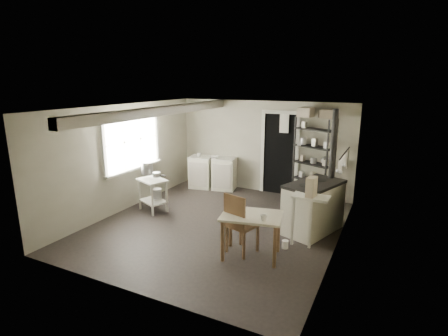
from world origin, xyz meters
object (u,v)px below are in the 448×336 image
at_px(stove, 313,209).
at_px(chair, 242,225).
at_px(shelf_rack, 313,162).
at_px(base_cabinets, 213,171).
at_px(prep_table, 153,193).
at_px(work_table, 251,235).
at_px(stockpot, 147,168).
at_px(flour_sack, 301,193).

bearing_deg(stove, chair, -103.02).
height_order(shelf_rack, chair, shelf_rack).
height_order(base_cabinets, stove, stove).
relative_size(base_cabinets, chair, 1.23).
height_order(prep_table, base_cabinets, base_cabinets).
xyz_separation_m(shelf_rack, work_table, (-0.27, -3.11, -0.57)).
distance_m(stove, work_table, 1.59).
bearing_deg(base_cabinets, stockpot, -115.60).
relative_size(prep_table, stockpot, 2.62).
bearing_deg(chair, base_cabinets, 141.63).
bearing_deg(stockpot, shelf_rack, 34.49).
bearing_deg(stockpot, base_cabinets, 75.83).
bearing_deg(flour_sack, stove, -67.47).
xyz_separation_m(prep_table, flour_sack, (2.77, 1.90, -0.16)).
height_order(base_cabinets, shelf_rack, shelf_rack).
xyz_separation_m(stockpot, flour_sack, (2.91, 1.88, -0.70)).
relative_size(stove, chair, 1.16).
height_order(stockpot, stove, stockpot).
bearing_deg(base_cabinets, stove, -39.34).
xyz_separation_m(shelf_rack, chair, (-0.46, -3.03, -0.47)).
distance_m(prep_table, chair, 2.65).
relative_size(prep_table, base_cabinets, 0.56).
xyz_separation_m(stockpot, stove, (3.50, 0.46, -0.50)).
height_order(stove, flour_sack, stove).
distance_m(stockpot, chair, 2.83).
relative_size(stockpot, stove, 0.22).
height_order(work_table, flour_sack, work_table).
relative_size(prep_table, chair, 0.69).
distance_m(prep_table, base_cabinets, 2.09).
distance_m(stockpot, flour_sack, 3.53).
bearing_deg(chair, shelf_rack, 97.10).
bearing_deg(work_table, prep_table, 160.39).
bearing_deg(shelf_rack, chair, -74.79).
xyz_separation_m(prep_table, shelf_rack, (2.96, 2.15, 0.55)).
relative_size(shelf_rack, chair, 1.90).
relative_size(stockpot, shelf_rack, 0.14).
height_order(stove, chair, chair).
bearing_deg(stockpot, work_table, -19.04).
bearing_deg(prep_table, shelf_rack, 35.97).
xyz_separation_m(chair, flour_sack, (0.27, 2.78, -0.24)).
height_order(base_cabinets, work_table, base_cabinets).
bearing_deg(flour_sack, work_table, -91.62).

